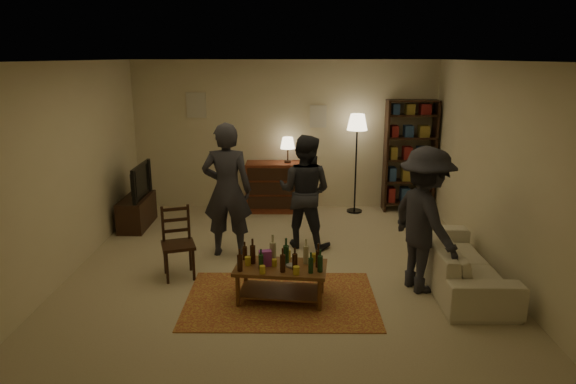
{
  "coord_description": "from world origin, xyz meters",
  "views": [
    {
      "loc": [
        0.13,
        -6.33,
        2.75
      ],
      "look_at": [
        0.08,
        0.1,
        1.05
      ],
      "focal_mm": 32.0,
      "sensor_mm": 36.0,
      "label": 1
    }
  ],
  "objects_px": {
    "bookshelf": "(409,155)",
    "dining_chair": "(177,240)",
    "coffee_table": "(281,269)",
    "dresser": "(274,186)",
    "person_left": "(227,190)",
    "floor_lamp": "(357,129)",
    "person_right": "(305,192)",
    "sofa": "(459,261)",
    "person_by_sofa": "(425,220)",
    "tv_stand": "(137,204)"
  },
  "relations": [
    {
      "from": "bookshelf",
      "to": "dining_chair",
      "type": "bearing_deg",
      "value": -140.49
    },
    {
      "from": "coffee_table",
      "to": "bookshelf",
      "type": "relative_size",
      "value": 0.54
    },
    {
      "from": "dresser",
      "to": "person_left",
      "type": "bearing_deg",
      "value": -105.18
    },
    {
      "from": "floor_lamp",
      "to": "bookshelf",
      "type": "bearing_deg",
      "value": 7.59
    },
    {
      "from": "coffee_table",
      "to": "person_right",
      "type": "distance_m",
      "value": 1.87
    },
    {
      "from": "coffee_table",
      "to": "person_right",
      "type": "height_order",
      "value": "person_right"
    },
    {
      "from": "dresser",
      "to": "person_right",
      "type": "bearing_deg",
      "value": -74.26
    },
    {
      "from": "dining_chair",
      "to": "sofa",
      "type": "bearing_deg",
      "value": -21.72
    },
    {
      "from": "coffee_table",
      "to": "sofa",
      "type": "relative_size",
      "value": 0.53
    },
    {
      "from": "bookshelf",
      "to": "person_right",
      "type": "bearing_deg",
      "value": -136.12
    },
    {
      "from": "sofa",
      "to": "person_right",
      "type": "xyz_separation_m",
      "value": [
        -1.89,
        1.32,
        0.53
      ]
    },
    {
      "from": "bookshelf",
      "to": "coffee_table",
      "type": "bearing_deg",
      "value": -121.6
    },
    {
      "from": "sofa",
      "to": "person_left",
      "type": "bearing_deg",
      "value": 72.08
    },
    {
      "from": "floor_lamp",
      "to": "person_right",
      "type": "xyz_separation_m",
      "value": [
        -0.96,
        -1.73,
        -0.68
      ]
    },
    {
      "from": "dining_chair",
      "to": "sofa",
      "type": "relative_size",
      "value": 0.45
    },
    {
      "from": "bookshelf",
      "to": "person_left",
      "type": "relative_size",
      "value": 1.06
    },
    {
      "from": "dresser",
      "to": "floor_lamp",
      "type": "distance_m",
      "value": 1.79
    },
    {
      "from": "person_right",
      "to": "person_by_sofa",
      "type": "relative_size",
      "value": 0.95
    },
    {
      "from": "dresser",
      "to": "person_right",
      "type": "height_order",
      "value": "person_right"
    },
    {
      "from": "dining_chair",
      "to": "person_right",
      "type": "relative_size",
      "value": 0.56
    },
    {
      "from": "sofa",
      "to": "person_by_sofa",
      "type": "height_order",
      "value": "person_by_sofa"
    },
    {
      "from": "coffee_table",
      "to": "floor_lamp",
      "type": "relative_size",
      "value": 0.62
    },
    {
      "from": "dresser",
      "to": "person_left",
      "type": "xyz_separation_m",
      "value": [
        -0.58,
        -2.15,
        0.47
      ]
    },
    {
      "from": "dresser",
      "to": "sofa",
      "type": "bearing_deg",
      "value": -52.46
    },
    {
      "from": "coffee_table",
      "to": "person_by_sofa",
      "type": "height_order",
      "value": "person_by_sofa"
    },
    {
      "from": "dining_chair",
      "to": "tv_stand",
      "type": "bearing_deg",
      "value": 101.33
    },
    {
      "from": "person_right",
      "to": "person_by_sofa",
      "type": "distance_m",
      "value": 2.02
    },
    {
      "from": "bookshelf",
      "to": "floor_lamp",
      "type": "relative_size",
      "value": 1.13
    },
    {
      "from": "person_by_sofa",
      "to": "coffee_table",
      "type": "bearing_deg",
      "value": 80.48
    },
    {
      "from": "dining_chair",
      "to": "coffee_table",
      "type": "bearing_deg",
      "value": -45.71
    },
    {
      "from": "dresser",
      "to": "coffee_table",
      "type": "bearing_deg",
      "value": -86.94
    },
    {
      "from": "dresser",
      "to": "floor_lamp",
      "type": "bearing_deg",
      "value": -2.48
    },
    {
      "from": "floor_lamp",
      "to": "person_right",
      "type": "bearing_deg",
      "value": -118.97
    },
    {
      "from": "dining_chair",
      "to": "dresser",
      "type": "relative_size",
      "value": 0.68
    },
    {
      "from": "dining_chair",
      "to": "person_left",
      "type": "relative_size",
      "value": 0.49
    },
    {
      "from": "dining_chair",
      "to": "person_by_sofa",
      "type": "bearing_deg",
      "value": -25.05
    },
    {
      "from": "sofa",
      "to": "dresser",
      "type": "bearing_deg",
      "value": 37.54
    },
    {
      "from": "floor_lamp",
      "to": "coffee_table",
      "type": "bearing_deg",
      "value": -109.84
    },
    {
      "from": "coffee_table",
      "to": "sofa",
      "type": "xyz_separation_m",
      "value": [
        2.2,
        0.47,
        -0.09
      ]
    },
    {
      "from": "dresser",
      "to": "floor_lamp",
      "type": "xyz_separation_m",
      "value": [
        1.46,
        -0.06,
        1.04
      ]
    },
    {
      "from": "bookshelf",
      "to": "person_right",
      "type": "height_order",
      "value": "bookshelf"
    },
    {
      "from": "dining_chair",
      "to": "sofa",
      "type": "distance_m",
      "value": 3.55
    },
    {
      "from": "coffee_table",
      "to": "bookshelf",
      "type": "bearing_deg",
      "value": 58.4
    },
    {
      "from": "dining_chair",
      "to": "person_by_sofa",
      "type": "relative_size",
      "value": 0.53
    },
    {
      "from": "dresser",
      "to": "person_right",
      "type": "xyz_separation_m",
      "value": [
        0.51,
        -1.79,
        0.36
      ]
    },
    {
      "from": "person_right",
      "to": "person_by_sofa",
      "type": "xyz_separation_m",
      "value": [
        1.39,
        -1.47,
        0.04
      ]
    },
    {
      "from": "coffee_table",
      "to": "person_by_sofa",
      "type": "relative_size",
      "value": 0.63
    },
    {
      "from": "sofa",
      "to": "person_by_sofa",
      "type": "xyz_separation_m",
      "value": [
        -0.5,
        -0.15,
        0.57
      ]
    },
    {
      "from": "dining_chair",
      "to": "bookshelf",
      "type": "distance_m",
      "value": 4.67
    },
    {
      "from": "tv_stand",
      "to": "person_by_sofa",
      "type": "height_order",
      "value": "person_by_sofa"
    }
  ]
}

